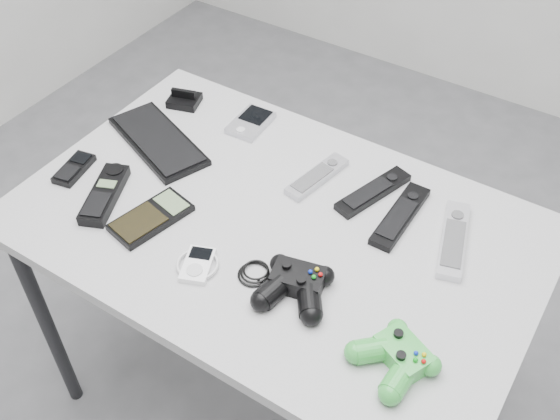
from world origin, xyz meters
The scene contains 15 objects.
floor centered at (0.00, 0.00, 0.00)m, with size 3.50×3.50×0.00m, color slate.
desk centered at (-0.03, -0.08, 0.68)m, with size 1.11×0.71×0.74m.
pda_keyboard centered at (-0.41, 0.00, 0.75)m, with size 0.29×0.12×0.02m, color black.
dock_bracket centered at (-0.46, 0.16, 0.76)m, with size 0.08×0.07×0.04m, color black.
pda centered at (-0.26, 0.17, 0.75)m, with size 0.08×0.12×0.02m, color #ADADB4.
remote_silver_a centered at (-0.02, 0.09, 0.75)m, with size 0.04×0.18×0.02m, color #ADADB4.
remote_black_a centered at (0.11, 0.11, 0.75)m, with size 0.05×0.20×0.02m, color black.
remote_black_b centered at (0.19, 0.08, 0.75)m, with size 0.05×0.21×0.02m, color black.
remote_silver_b centered at (0.31, 0.07, 0.75)m, with size 0.05×0.21×0.02m, color silver.
mobile_phone centered at (-0.51, -0.19, 0.75)m, with size 0.05×0.11×0.02m, color black.
cordless_handset centered at (-0.38, -0.22, 0.75)m, with size 0.06×0.18×0.03m, color black.
calculator centered at (-0.25, -0.21, 0.75)m, with size 0.09×0.17×0.02m, color black.
mp3_player centered at (-0.09, -0.27, 0.75)m, with size 0.09×0.09×0.02m, color white.
controller_black centered at (0.11, -0.21, 0.76)m, with size 0.24×0.15×0.05m, color black, non-canonical shape.
controller_green centered at (0.34, -0.25, 0.76)m, with size 0.14×0.15×0.05m, color green, non-canonical shape.
Camera 1 is at (0.51, -0.89, 1.74)m, focal length 42.00 mm.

